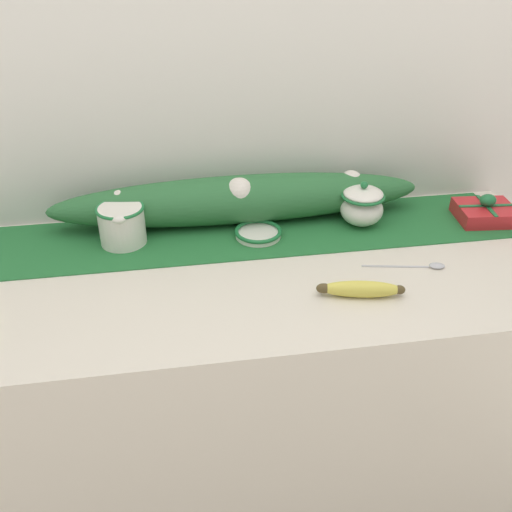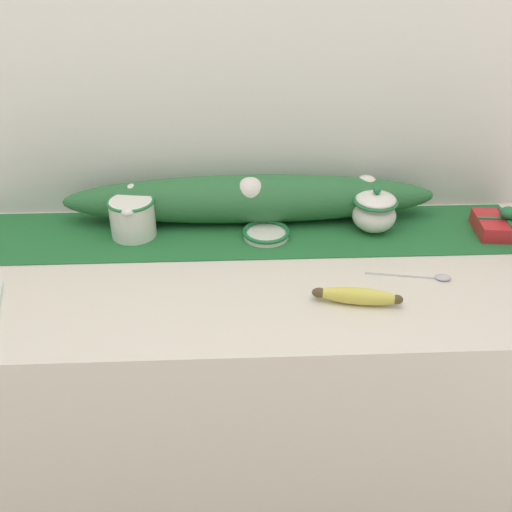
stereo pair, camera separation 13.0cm
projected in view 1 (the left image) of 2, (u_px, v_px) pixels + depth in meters
name	position (u px, v px, depth m)	size (l,w,h in m)	color
ground_plane	(253.00, 506.00, 1.82)	(12.00, 12.00, 0.00)	#B2A899
countertop	(253.00, 405.00, 1.58)	(1.55, 0.63, 0.90)	beige
back_wall	(232.00, 102.00, 1.47)	(2.35, 0.04, 2.40)	silver
table_runner	(242.00, 233.00, 1.49)	(1.43, 0.27, 0.00)	#236B33
cream_pitcher	(122.00, 223.00, 1.42)	(0.12, 0.14, 0.10)	white
sugar_bowl	(362.00, 205.00, 1.50)	(0.12, 0.12, 0.12)	white
small_dish	(258.00, 233.00, 1.47)	(0.12, 0.12, 0.02)	white
banana	(361.00, 289.00, 1.24)	(0.19, 0.07, 0.04)	#DBCC4C
spoon	(430.00, 266.00, 1.35)	(0.19, 0.05, 0.01)	#B7B7BC
gift_box	(485.00, 212.00, 1.54)	(0.16, 0.14, 0.07)	red
poinsettia_garland	(239.00, 199.00, 1.51)	(0.99, 0.14, 0.13)	#2D6B38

